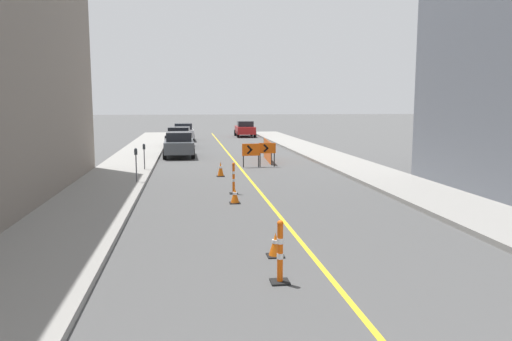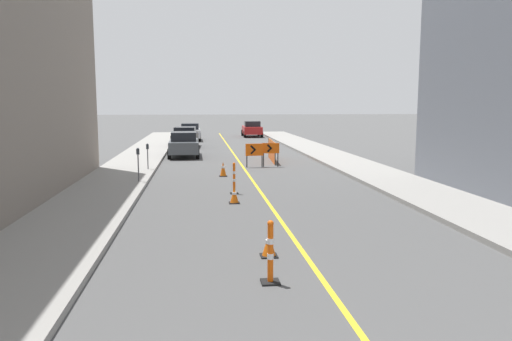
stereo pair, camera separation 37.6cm
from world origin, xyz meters
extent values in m
cube|color=gold|center=(0.00, 28.10, 0.00)|extent=(0.12, 56.20, 0.01)
cube|color=gray|center=(-5.95, 28.10, 0.08)|extent=(2.90, 56.20, 0.15)
cube|color=gray|center=(5.95, 28.10, 0.08)|extent=(2.90, 56.20, 0.15)
cube|color=black|center=(-0.82, 10.17, 0.01)|extent=(0.38, 0.38, 0.03)
cone|color=orange|center=(-0.82, 10.17, 0.28)|extent=(0.30, 0.30, 0.50)
cylinder|color=white|center=(-0.82, 10.17, 0.34)|extent=(0.16, 0.16, 0.08)
cube|color=black|center=(-1.16, 16.20, 0.01)|extent=(0.36, 0.36, 0.03)
cone|color=orange|center=(-1.16, 16.20, 0.28)|extent=(0.29, 0.29, 0.51)
cylinder|color=white|center=(-1.16, 16.20, 0.35)|extent=(0.15, 0.15, 0.08)
cube|color=black|center=(-1.22, 22.57, 0.01)|extent=(0.36, 0.36, 0.03)
cone|color=orange|center=(-1.22, 22.57, 0.36)|extent=(0.29, 0.29, 0.66)
cylinder|color=white|center=(-1.22, 22.57, 0.44)|extent=(0.15, 0.15, 0.11)
cube|color=black|center=(-1.03, 8.53, 0.02)|extent=(0.36, 0.36, 0.04)
cylinder|color=#EF560C|center=(-1.03, 8.53, 0.58)|extent=(0.11, 0.11, 1.09)
cylinder|color=white|center=(-1.03, 8.53, 0.53)|extent=(0.12, 0.12, 0.11)
cylinder|color=white|center=(-1.03, 8.53, 0.82)|extent=(0.12, 0.12, 0.11)
sphere|color=#EF560C|center=(-1.03, 8.53, 1.16)|extent=(0.12, 0.12, 0.12)
cube|color=black|center=(-1.03, 18.01, 0.02)|extent=(0.31, 0.31, 0.04)
cylinder|color=#EF560C|center=(-1.03, 18.01, 0.57)|extent=(0.10, 0.10, 1.07)
cylinder|color=white|center=(-1.03, 18.01, 0.52)|extent=(0.11, 0.11, 0.11)
cylinder|color=white|center=(-1.03, 18.01, 0.80)|extent=(0.11, 0.11, 0.11)
sphere|color=#EF560C|center=(-1.03, 18.01, 1.13)|extent=(0.10, 0.10, 0.10)
cube|color=#EF560C|center=(0.60, 25.68, 0.94)|extent=(0.96, 0.15, 0.64)
cube|color=black|center=(0.53, 25.63, 1.03)|extent=(0.31, 0.05, 0.31)
cube|color=black|center=(0.53, 25.63, 0.85)|extent=(0.31, 0.05, 0.31)
cylinder|color=black|center=(0.19, 25.68, 0.31)|extent=(0.06, 0.06, 0.62)
cylinder|color=black|center=(1.01, 25.68, 0.31)|extent=(0.06, 0.06, 0.62)
cube|color=#EF560C|center=(1.49, 25.78, 1.00)|extent=(0.91, 0.14, 0.55)
cube|color=black|center=(1.42, 25.73, 1.08)|extent=(0.28, 0.05, 0.28)
cube|color=black|center=(1.42, 25.73, 0.93)|extent=(0.28, 0.05, 0.28)
cylinder|color=black|center=(1.10, 25.78, 0.36)|extent=(0.06, 0.06, 0.73)
cylinder|color=black|center=(1.87, 25.78, 0.36)|extent=(0.06, 0.06, 0.73)
cube|color=#EF560C|center=(1.93, 28.44, 0.61)|extent=(0.27, 4.21, 1.23)
cylinder|color=#262626|center=(1.81, 26.34, 0.61)|extent=(0.05, 0.05, 1.23)
cylinder|color=#262626|center=(2.05, 30.54, 0.61)|extent=(0.05, 0.05, 1.23)
cube|color=#474C51|center=(-3.27, 31.45, 0.68)|extent=(1.86, 4.32, 0.72)
cube|color=black|center=(-3.27, 31.23, 1.31)|extent=(1.55, 1.95, 0.55)
cylinder|color=black|center=(-4.12, 32.78, 0.32)|extent=(0.23, 0.64, 0.64)
cylinder|color=black|center=(-2.41, 32.78, 0.32)|extent=(0.23, 0.64, 0.64)
cylinder|color=black|center=(-4.12, 30.11, 0.32)|extent=(0.23, 0.64, 0.64)
cylinder|color=black|center=(-2.41, 30.11, 0.32)|extent=(0.23, 0.64, 0.64)
cube|color=black|center=(-3.36, 38.12, 0.68)|extent=(2.03, 4.39, 0.72)
cube|color=black|center=(-3.36, 37.91, 1.31)|extent=(1.63, 2.01, 0.55)
cylinder|color=black|center=(-4.21, 39.45, 0.32)|extent=(0.25, 0.65, 0.64)
cylinder|color=black|center=(-2.50, 39.45, 0.32)|extent=(0.25, 0.65, 0.64)
cylinder|color=black|center=(-4.21, 36.79, 0.32)|extent=(0.25, 0.65, 0.64)
cylinder|color=black|center=(-2.50, 36.79, 0.32)|extent=(0.25, 0.65, 0.64)
cube|color=#B7B7BC|center=(-3.10, 45.38, 0.68)|extent=(1.86, 4.33, 0.72)
cube|color=black|center=(-3.10, 45.16, 1.31)|extent=(1.56, 1.96, 0.55)
cylinder|color=black|center=(-3.95, 46.71, 0.32)|extent=(0.23, 0.64, 0.64)
cylinder|color=black|center=(-2.24, 46.71, 0.32)|extent=(0.23, 0.64, 0.64)
cylinder|color=black|center=(-3.95, 44.05, 0.32)|extent=(0.23, 0.64, 0.64)
cylinder|color=black|center=(-2.24, 44.05, 0.32)|extent=(0.23, 0.64, 0.64)
cube|color=maroon|center=(3.07, 50.06, 0.68)|extent=(1.90, 4.34, 0.72)
cube|color=black|center=(3.07, 49.84, 1.31)|extent=(1.58, 1.97, 0.55)
cylinder|color=black|center=(2.22, 51.39, 0.32)|extent=(0.24, 0.65, 0.64)
cylinder|color=black|center=(3.93, 51.39, 0.32)|extent=(0.24, 0.65, 0.64)
cylinder|color=black|center=(2.22, 48.72, 0.32)|extent=(0.24, 0.65, 0.64)
cylinder|color=black|center=(3.93, 48.72, 0.32)|extent=(0.24, 0.65, 0.64)
cylinder|color=#4C4C51|center=(-4.85, 20.52, 0.72)|extent=(0.05, 0.05, 1.13)
cube|color=#33383D|center=(-4.85, 20.52, 1.39)|extent=(0.12, 0.10, 0.22)
sphere|color=#33383D|center=(-4.85, 20.52, 1.50)|extent=(0.11, 0.11, 0.11)
cylinder|color=#4C4C51|center=(-4.85, 24.45, 0.65)|extent=(0.05, 0.05, 0.99)
cube|color=#33383D|center=(-4.85, 24.45, 1.25)|extent=(0.12, 0.10, 0.22)
sphere|color=#33383D|center=(-4.85, 24.45, 1.36)|extent=(0.11, 0.11, 0.11)
camera|label=1|loc=(-2.71, -0.43, 3.39)|focal=35.00mm
camera|label=2|loc=(-2.34, -0.48, 3.39)|focal=35.00mm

